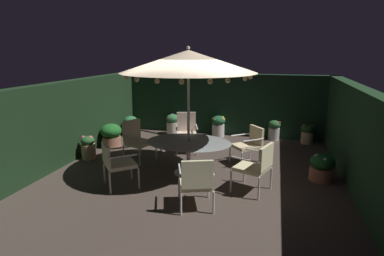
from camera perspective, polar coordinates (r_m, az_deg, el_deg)
ground_plane at (r=7.05m, az=0.70°, el=-8.27°), size 6.84×7.34×0.02m
hedge_backdrop_rear at (r=10.12m, az=5.69°, el=4.38°), size 6.84×0.30×1.96m
hedge_backdrop_left at (r=8.16m, az=-22.12°, el=1.07°), size 0.30×7.34×1.96m
hedge_backdrop_right at (r=6.75m, az=28.74°, el=-2.22°), size 0.30×7.34×1.96m
patio_dining_table at (r=6.80m, az=-0.63°, el=-3.51°), size 1.88×1.40×0.74m
patio_umbrella at (r=6.49m, az=-0.68°, el=12.14°), size 2.83×2.83×2.76m
patio_chair_north at (r=6.34m, az=-13.86°, el=-5.94°), size 0.82×0.82×0.92m
patio_chair_northeast at (r=5.33m, az=0.77°, el=-9.56°), size 0.76×0.79×0.95m
patio_chair_east at (r=6.07m, az=11.84°, el=-6.52°), size 0.78×0.79×0.97m
patio_chair_southeast at (r=7.58m, az=10.58°, el=-2.64°), size 0.82×0.81×0.90m
patio_chair_south at (r=8.37m, az=-1.01°, el=-0.37°), size 0.73×0.77×1.04m
patio_chair_southwest at (r=7.84m, az=-10.18°, el=-1.80°), size 0.75×0.77×0.99m
potted_plant_back_left at (r=9.09m, az=-14.61°, el=-1.17°), size 0.59×0.59×0.66m
potted_plant_left_far at (r=8.25m, az=-18.52°, el=-3.33°), size 0.35×0.35×0.60m
potted_plant_right_far at (r=7.12m, az=22.82°, el=-6.59°), size 0.50×0.50×0.59m
potted_plant_back_center at (r=9.82m, az=14.84°, el=-0.23°), size 0.37×0.37×0.60m
potted_plant_front_corner at (r=10.18m, az=-11.17°, el=0.43°), size 0.44×0.44×0.63m
potted_plant_back_right at (r=10.12m, az=-3.56°, el=0.78°), size 0.42×0.42×0.67m
potted_plant_left_near at (r=9.86m, az=4.86°, el=0.49°), size 0.44×0.44×0.67m
potted_plant_right_near at (r=9.72m, az=20.42°, el=-0.85°), size 0.38×0.38×0.58m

